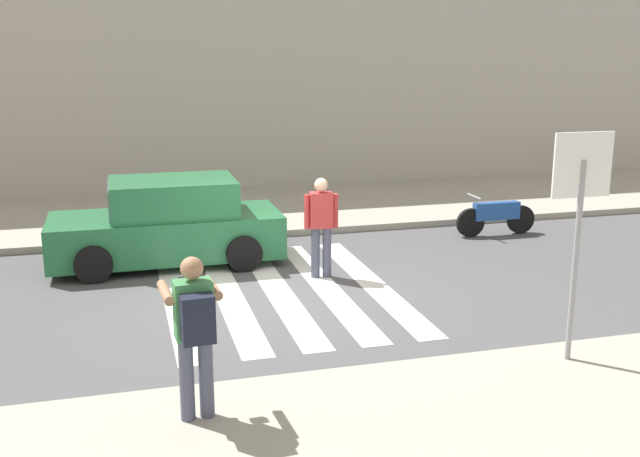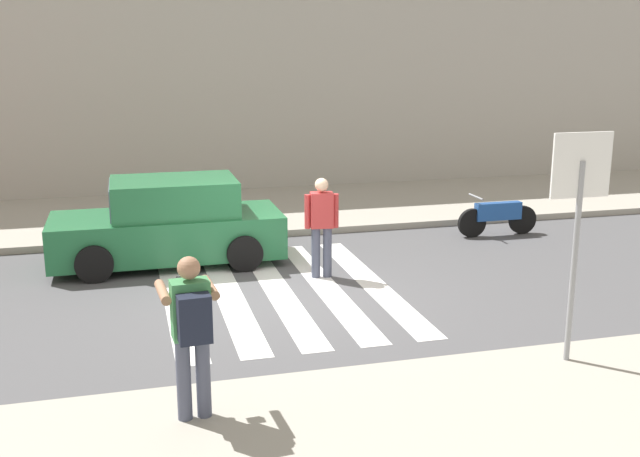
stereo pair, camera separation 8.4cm
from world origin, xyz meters
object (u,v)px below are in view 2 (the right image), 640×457
Objects in this scene: stop_sign at (579,197)px; photographer_with_backpack at (192,324)px; motorcycle at (498,216)px; pedestrian_crossing at (322,222)px; parked_car_green at (169,224)px.

photographer_with_backpack is at bearing -175.59° from stop_sign.
photographer_with_backpack is 0.98× the size of motorcycle.
photographer_with_backpack reaches higher than motorcycle.
photographer_with_backpack is 1.00× the size of pedestrian_crossing.
pedestrian_crossing is at bearing 61.22° from photographer_with_backpack.
parked_car_green reaches higher than motorcycle.
motorcycle is at bearing 69.25° from stop_sign.
pedestrian_crossing is 0.98× the size of motorcycle.
stop_sign is at bearing 4.41° from photographer_with_backpack.
pedestrian_crossing is 2.91m from parked_car_green.
parked_car_green is (-2.44, 1.56, -0.25)m from pedestrian_crossing.
stop_sign is at bearing -53.86° from parked_car_green.
parked_car_green is at bearing -177.45° from motorcycle.
pedestrian_crossing is (2.61, 4.76, -0.19)m from photographer_with_backpack.
photographer_with_backpack is at bearing -91.56° from parked_car_green.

